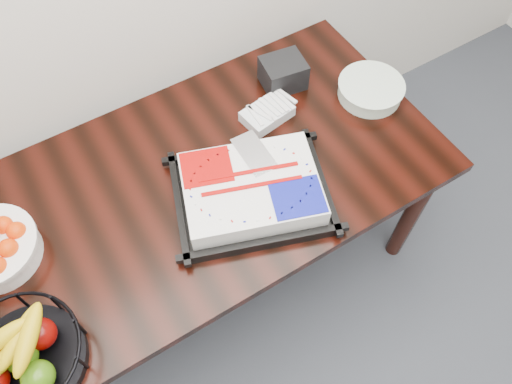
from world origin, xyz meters
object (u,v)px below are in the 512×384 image
napkin_box (283,73)px  plate_stack (370,90)px  fruit_basket (21,357)px  cake_tray (251,190)px  table (192,198)px

napkin_box → plate_stack: bearing=-42.0°
fruit_basket → plate_stack: 1.47m
napkin_box → cake_tray: bearing=-134.4°
table → cake_tray: 0.26m
table → cake_tray: cake_tray is taller
cake_tray → plate_stack: bearing=14.1°
fruit_basket → plate_stack: (1.44, 0.30, -0.04)m
cake_tray → fruit_basket: bearing=-170.1°
cake_tray → napkin_box: 0.54m
table → napkin_box: bearing=23.3°
table → napkin_box: (0.53, 0.23, 0.14)m
table → napkin_box: 0.60m
fruit_basket → napkin_box: size_ratio=2.15×
table → plate_stack: (0.79, 0.00, 0.12)m
cake_tray → napkin_box: (0.38, 0.39, 0.01)m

